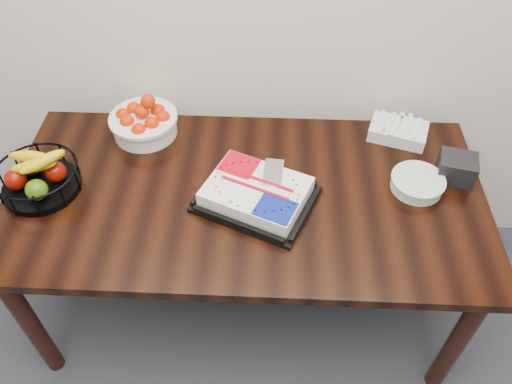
{
  "coord_description": "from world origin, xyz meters",
  "views": [
    {
      "loc": [
        0.1,
        0.72,
        2.12
      ],
      "look_at": [
        0.04,
        1.93,
        0.83
      ],
      "focal_mm": 35.0,
      "sensor_mm": 36.0,
      "label": 1
    }
  ],
  "objects_px": {
    "table": "(245,207)",
    "plate_stack": "(417,183)",
    "fruit_basket": "(38,177)",
    "cake_tray": "(256,194)",
    "napkin_box": "(457,168)",
    "tangerine_bowl": "(143,119)"
  },
  "relations": [
    {
      "from": "fruit_basket",
      "to": "plate_stack",
      "type": "distance_m",
      "value": 1.41
    },
    {
      "from": "tangerine_bowl",
      "to": "plate_stack",
      "type": "height_order",
      "value": "tangerine_bowl"
    },
    {
      "from": "table",
      "to": "fruit_basket",
      "type": "xyz_separation_m",
      "value": [
        -0.76,
        -0.02,
        0.15
      ]
    },
    {
      "from": "cake_tray",
      "to": "plate_stack",
      "type": "xyz_separation_m",
      "value": [
        0.6,
        0.09,
        -0.01
      ]
    },
    {
      "from": "plate_stack",
      "to": "napkin_box",
      "type": "xyz_separation_m",
      "value": [
        0.15,
        0.07,
        0.02
      ]
    },
    {
      "from": "table",
      "to": "tangerine_bowl",
      "type": "relative_size",
      "value": 6.4
    },
    {
      "from": "table",
      "to": "cake_tray",
      "type": "xyz_separation_m",
      "value": [
        0.05,
        -0.04,
        0.12
      ]
    },
    {
      "from": "plate_stack",
      "to": "napkin_box",
      "type": "bearing_deg",
      "value": 22.94
    },
    {
      "from": "fruit_basket",
      "to": "napkin_box",
      "type": "height_order",
      "value": "fruit_basket"
    },
    {
      "from": "table",
      "to": "fruit_basket",
      "type": "distance_m",
      "value": 0.78
    },
    {
      "from": "tangerine_bowl",
      "to": "table",
      "type": "bearing_deg",
      "value": -36.37
    },
    {
      "from": "table",
      "to": "plate_stack",
      "type": "distance_m",
      "value": 0.66
    },
    {
      "from": "fruit_basket",
      "to": "napkin_box",
      "type": "xyz_separation_m",
      "value": [
        1.56,
        0.14,
        -0.02
      ]
    },
    {
      "from": "table",
      "to": "tangerine_bowl",
      "type": "height_order",
      "value": "tangerine_bowl"
    },
    {
      "from": "cake_tray",
      "to": "tangerine_bowl",
      "type": "xyz_separation_m",
      "value": [
        -0.48,
        0.37,
        0.04
      ]
    },
    {
      "from": "table",
      "to": "plate_stack",
      "type": "xyz_separation_m",
      "value": [
        0.65,
        0.05,
        0.11
      ]
    },
    {
      "from": "table",
      "to": "napkin_box",
      "type": "xyz_separation_m",
      "value": [
        0.8,
        0.12,
        0.13
      ]
    },
    {
      "from": "fruit_basket",
      "to": "napkin_box",
      "type": "distance_m",
      "value": 1.57
    },
    {
      "from": "table",
      "to": "fruit_basket",
      "type": "height_order",
      "value": "fruit_basket"
    },
    {
      "from": "cake_tray",
      "to": "napkin_box",
      "type": "height_order",
      "value": "napkin_box"
    },
    {
      "from": "tangerine_bowl",
      "to": "fruit_basket",
      "type": "bearing_deg",
      "value": -133.44
    },
    {
      "from": "table",
      "to": "tangerine_bowl",
      "type": "bearing_deg",
      "value": 143.63
    }
  ]
}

